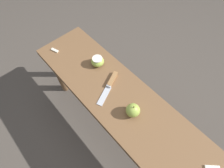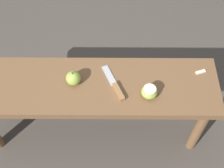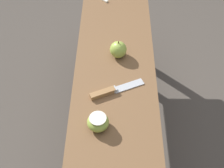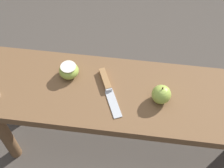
{
  "view_description": "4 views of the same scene",
  "coord_description": "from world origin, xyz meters",
  "px_view_note": "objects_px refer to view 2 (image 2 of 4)",
  "views": [
    {
      "loc": [
        -0.27,
        0.32,
        1.33
      ],
      "look_at": [
        0.1,
        -0.01,
        0.51
      ],
      "focal_mm": 28.0,
      "sensor_mm": 36.0,
      "label": 1
    },
    {
      "loc": [
        0.11,
        -0.85,
        1.75
      ],
      "look_at": [
        0.1,
        -0.01,
        0.51
      ],
      "focal_mm": 50.0,
      "sensor_mm": 36.0,
      "label": 2
    },
    {
      "loc": [
        0.89,
        -0.0,
        1.43
      ],
      "look_at": [
        0.1,
        -0.01,
        0.51
      ],
      "focal_mm": 50.0,
      "sensor_mm": 36.0,
      "label": 3
    },
    {
      "loc": [
        0.01,
        0.67,
        1.48
      ],
      "look_at": [
        0.1,
        -0.01,
        0.51
      ],
      "focal_mm": 50.0,
      "sensor_mm": 36.0,
      "label": 4
    }
  ],
  "objects_px": {
    "apple_cut": "(149,92)",
    "apple_whole": "(73,78)",
    "knife": "(116,87)",
    "wooden_bench": "(92,93)"
  },
  "relations": [
    {
      "from": "apple_cut",
      "to": "apple_whole",
      "type": "bearing_deg",
      "value": 168.93
    },
    {
      "from": "knife",
      "to": "apple_whole",
      "type": "distance_m",
      "value": 0.21
    },
    {
      "from": "wooden_bench",
      "to": "apple_whole",
      "type": "height_order",
      "value": "apple_whole"
    },
    {
      "from": "knife",
      "to": "apple_cut",
      "type": "relative_size",
      "value": 2.78
    },
    {
      "from": "wooden_bench",
      "to": "apple_whole",
      "type": "xyz_separation_m",
      "value": [
        -0.09,
        0.01,
        0.11
      ]
    },
    {
      "from": "apple_whole",
      "to": "apple_cut",
      "type": "relative_size",
      "value": 1.05
    },
    {
      "from": "wooden_bench",
      "to": "apple_whole",
      "type": "distance_m",
      "value": 0.14
    },
    {
      "from": "apple_whole",
      "to": "apple_cut",
      "type": "xyz_separation_m",
      "value": [
        0.36,
        -0.07,
        -0.01
      ]
    },
    {
      "from": "wooden_bench",
      "to": "knife",
      "type": "relative_size",
      "value": 5.8
    },
    {
      "from": "wooden_bench",
      "to": "apple_cut",
      "type": "distance_m",
      "value": 0.3
    }
  ]
}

